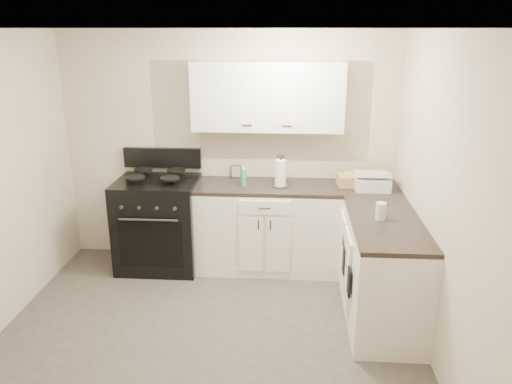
# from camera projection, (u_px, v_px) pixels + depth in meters

# --- Properties ---
(floor) EXTENTS (3.60, 3.60, 0.00)m
(floor) POSITION_uv_depth(u_px,v_px,m) (205.00, 347.00, 4.11)
(floor) COLOR #473F38
(floor) RESTS_ON ground
(ceiling) EXTENTS (3.60, 3.60, 0.00)m
(ceiling) POSITION_uv_depth(u_px,v_px,m) (193.00, 28.00, 3.33)
(ceiling) COLOR white
(ceiling) RESTS_ON wall_back
(wall_back) EXTENTS (3.60, 0.00, 3.60)m
(wall_back) POSITION_uv_depth(u_px,v_px,m) (229.00, 149.00, 5.43)
(wall_back) COLOR beige
(wall_back) RESTS_ON ground
(wall_right) EXTENTS (0.00, 3.60, 3.60)m
(wall_right) POSITION_uv_depth(u_px,v_px,m) (446.00, 210.00, 3.60)
(wall_right) COLOR beige
(wall_right) RESTS_ON ground
(wall_front) EXTENTS (3.60, 0.00, 3.60)m
(wall_front) POSITION_uv_depth(u_px,v_px,m) (121.00, 353.00, 2.02)
(wall_front) COLOR beige
(wall_front) RESTS_ON ground
(base_cabinets_back) EXTENTS (1.55, 0.60, 0.90)m
(base_cabinets_back) POSITION_uv_depth(u_px,v_px,m) (266.00, 228.00, 5.37)
(base_cabinets_back) COLOR white
(base_cabinets_back) RESTS_ON floor
(base_cabinets_right) EXTENTS (0.60, 1.90, 0.90)m
(base_cabinets_right) POSITION_uv_depth(u_px,v_px,m) (377.00, 258.00, 4.68)
(base_cabinets_right) COLOR white
(base_cabinets_right) RESTS_ON floor
(countertop_back) EXTENTS (1.55, 0.60, 0.04)m
(countertop_back) POSITION_uv_depth(u_px,v_px,m) (266.00, 187.00, 5.22)
(countertop_back) COLOR black
(countertop_back) RESTS_ON base_cabinets_back
(countertop_right) EXTENTS (0.60, 1.90, 0.04)m
(countertop_right) POSITION_uv_depth(u_px,v_px,m) (381.00, 211.00, 4.53)
(countertop_right) COLOR black
(countertop_right) RESTS_ON base_cabinets_right
(upper_cabinets) EXTENTS (1.55, 0.30, 0.70)m
(upper_cabinets) POSITION_uv_depth(u_px,v_px,m) (268.00, 96.00, 5.07)
(upper_cabinets) COLOR white
(upper_cabinets) RESTS_ON wall_back
(stove) EXTENTS (0.85, 0.73, 1.03)m
(stove) POSITION_uv_depth(u_px,v_px,m) (160.00, 226.00, 5.42)
(stove) COLOR black
(stove) RESTS_ON floor
(knife_block) EXTENTS (0.10, 0.09, 0.23)m
(knife_block) POSITION_uv_depth(u_px,v_px,m) (280.00, 174.00, 5.20)
(knife_block) COLOR #D7B784
(knife_block) RESTS_ON countertop_back
(paper_towel) EXTENTS (0.14, 0.14, 0.28)m
(paper_towel) POSITION_uv_depth(u_px,v_px,m) (280.00, 173.00, 5.12)
(paper_towel) COLOR white
(paper_towel) RESTS_ON countertop_back
(soap_bottle) EXTENTS (0.07, 0.07, 0.18)m
(soap_bottle) POSITION_uv_depth(u_px,v_px,m) (244.00, 178.00, 5.15)
(soap_bottle) COLOR green
(soap_bottle) RESTS_ON countertop_back
(picture_frame) EXTENTS (0.11, 0.05, 0.14)m
(picture_frame) POSITION_uv_depth(u_px,v_px,m) (236.00, 171.00, 5.46)
(picture_frame) COLOR black
(picture_frame) RESTS_ON countertop_back
(wicker_basket) EXTENTS (0.36, 0.26, 0.11)m
(wicker_basket) POSITION_uv_depth(u_px,v_px,m) (353.00, 180.00, 5.19)
(wicker_basket) COLOR tan
(wicker_basket) RESTS_ON countertop_right
(countertop_grill) EXTENTS (0.35, 0.32, 0.13)m
(countertop_grill) POSITION_uv_depth(u_px,v_px,m) (372.00, 183.00, 5.07)
(countertop_grill) COLOR white
(countertop_grill) RESTS_ON countertop_right
(glass_jar) EXTENTS (0.09, 0.09, 0.15)m
(glass_jar) POSITION_uv_depth(u_px,v_px,m) (381.00, 211.00, 4.26)
(glass_jar) COLOR silver
(glass_jar) RESTS_ON countertop_right
(oven_mitt_near) EXTENTS (0.02, 0.14, 0.23)m
(oven_mitt_near) POSITION_uv_depth(u_px,v_px,m) (349.00, 282.00, 4.13)
(oven_mitt_near) COLOR black
(oven_mitt_near) RESTS_ON base_cabinets_right
(oven_mitt_far) EXTENTS (0.02, 0.14, 0.25)m
(oven_mitt_far) POSITION_uv_depth(u_px,v_px,m) (344.00, 260.00, 4.51)
(oven_mitt_far) COLOR black
(oven_mitt_far) RESTS_ON base_cabinets_right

